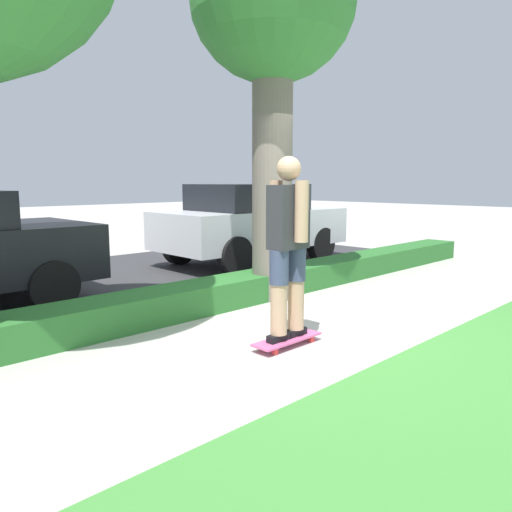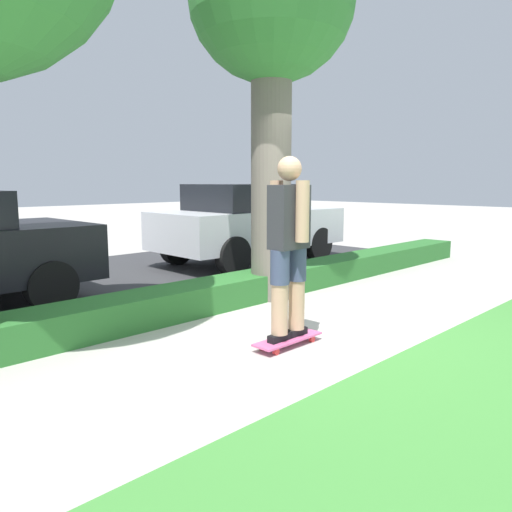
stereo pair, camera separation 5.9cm
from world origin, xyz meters
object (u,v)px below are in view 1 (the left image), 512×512
Objects in this scene: skateboard at (287,340)px; skater_person at (288,243)px; tree_mid at (273,12)px; parked_car_middle at (251,222)px.

skateboard is 0.45× the size of skater_person.
tree_mid is at bearing 48.03° from skateboard.
skater_person is 5.26m from parked_car_middle.
parked_car_middle reaches higher than skateboard.
skateboard is at bearing -131.97° from tree_mid.
parked_car_middle is (1.97, 2.48, -2.98)m from tree_mid.
parked_car_middle is (3.37, 4.03, -0.21)m from skater_person.
tree_mid is 1.30× the size of parked_car_middle.
tree_mid reaches higher than parked_car_middle.
skater_person is (0.00, 0.00, 0.97)m from skateboard.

